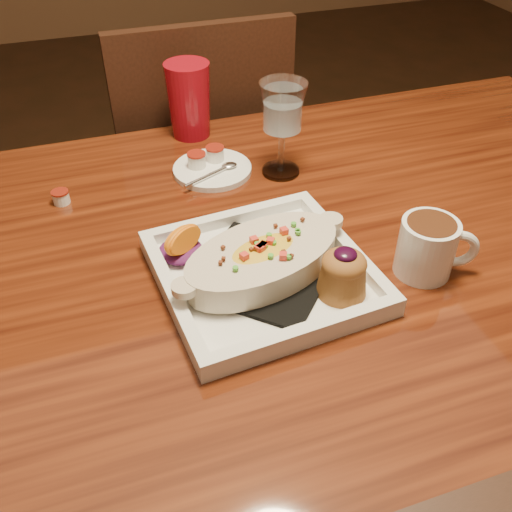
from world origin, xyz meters
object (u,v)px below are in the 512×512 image
object	(u,v)px
coffee_mug	(429,246)
saucer	(211,167)
table	(288,290)
chair_far	(199,177)
goblet	(283,112)
red_tumbler	(189,100)
plate	(268,265)

from	to	relation	value
coffee_mug	saucer	world-z (taller)	coffee_mug
table	chair_far	distance (m)	0.65
coffee_mug	goblet	bearing A→B (deg)	128.89
red_tumbler	coffee_mug	bearing A→B (deg)	-67.53
chair_far	coffee_mug	xyz separation A→B (m)	(0.16, -0.75, 0.29)
saucer	plate	bearing A→B (deg)	-90.46
red_tumbler	chair_far	bearing A→B (deg)	75.84
table	goblet	bearing A→B (deg)	73.46
coffee_mug	red_tumbler	bearing A→B (deg)	134.56
chair_far	saucer	distance (m)	0.46
plate	saucer	xyz separation A→B (m)	(0.00, 0.32, -0.02)
plate	red_tumbler	size ratio (longest dim) A/B	2.09
chair_far	red_tumbler	xyz separation A→B (m)	(-0.06, -0.23, 0.32)
table	saucer	world-z (taller)	saucer
chair_far	saucer	xyz separation A→B (m)	(-0.06, -0.38, 0.25)
saucer	red_tumbler	size ratio (longest dim) A/B	0.98
table	plate	xyz separation A→B (m)	(-0.06, -0.07, 0.13)
goblet	saucer	xyz separation A→B (m)	(-0.12, 0.04, -0.11)
plate	coffee_mug	xyz separation A→B (m)	(0.22, -0.05, 0.02)
table	saucer	xyz separation A→B (m)	(-0.06, 0.25, 0.11)
table	goblet	size ratio (longest dim) A/B	8.87
coffee_mug	chair_far	bearing A→B (deg)	123.95
coffee_mug	goblet	xyz separation A→B (m)	(-0.10, 0.32, 0.07)
table	chair_far	world-z (taller)	chair_far
table	red_tumbler	distance (m)	0.44
table	red_tumbler	bearing A→B (deg)	98.24
goblet	saucer	world-z (taller)	goblet
saucer	red_tumbler	xyz separation A→B (m)	(0.00, 0.15, 0.06)
coffee_mug	saucer	xyz separation A→B (m)	(-0.22, 0.37, -0.04)
chair_far	goblet	xyz separation A→B (m)	(0.06, -0.43, 0.36)
chair_far	coffee_mug	size ratio (longest dim) A/B	8.42
goblet	red_tumbler	xyz separation A→B (m)	(-0.12, 0.20, -0.04)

